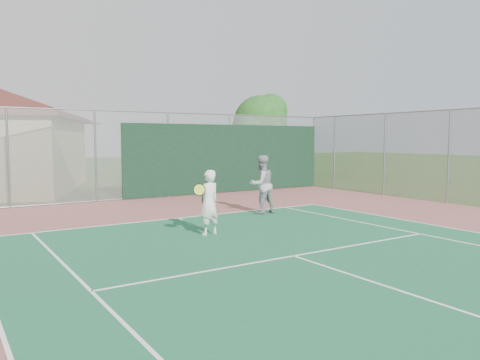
% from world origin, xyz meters
% --- Properties ---
extents(back_fence, '(20.08, 0.11, 3.53)m').
position_xyz_m(back_fence, '(2.11, 16.98, 1.67)').
color(back_fence, gray).
rests_on(back_fence, ground).
extents(side_fence_right, '(0.08, 9.00, 3.50)m').
position_xyz_m(side_fence_right, '(10.00, 12.50, 1.75)').
color(side_fence_right, gray).
rests_on(side_fence_right, ground).
extents(tree, '(3.51, 3.33, 4.90)m').
position_xyz_m(tree, '(9.05, 20.19, 3.22)').
color(tree, '#342413').
rests_on(tree, ground).
extents(player_white_front, '(0.92, 0.65, 1.63)m').
position_xyz_m(player_white_front, '(-0.43, 9.20, 0.83)').
color(player_white_front, white).
rests_on(player_white_front, ground).
extents(player_grey_back, '(0.95, 0.75, 1.88)m').
position_xyz_m(player_grey_back, '(2.67, 11.27, 0.94)').
color(player_grey_back, '#999C9E').
rests_on(player_grey_back, ground).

